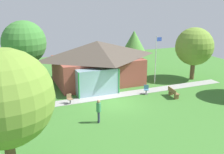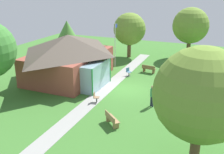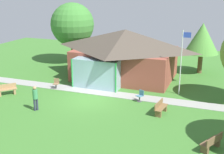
{
  "view_description": "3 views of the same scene",
  "coord_description": "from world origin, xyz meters",
  "px_view_note": "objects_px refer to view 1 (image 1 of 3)",
  "views": [
    {
      "loc": [
        -8.59,
        -20.03,
        8.54
      ],
      "look_at": [
        0.78,
        2.89,
        1.49
      ],
      "focal_mm": 43.48,
      "sensor_mm": 36.0,
      "label": 1
    },
    {
      "loc": [
        -21.42,
        -7.51,
        9.18
      ],
      "look_at": [
        0.09,
        1.55,
        0.92
      ],
      "focal_mm": 42.49,
      "sensor_mm": 36.0,
      "label": 2
    },
    {
      "loc": [
        8.88,
        -18.76,
        8.13
      ],
      "look_at": [
        0.69,
        2.73,
        1.11
      ],
      "focal_mm": 47.67,
      "sensor_mm": 36.0,
      "label": 3
    }
  ],
  "objects_px": {
    "patio_chair_lawn_spare": "(146,90)",
    "visitor_strolling_lawn": "(99,109)",
    "bench_mid_left": "(40,116)",
    "patio_chair_west": "(70,99)",
    "tree_east_hedge": "(194,47)",
    "tree_lawn_corner": "(4,98)",
    "pavilion": "(97,61)",
    "flagpole": "(156,58)",
    "tree_behind_pavilion_left": "(24,43)",
    "bench_mid_right": "(173,93)",
    "tree_behind_pavilion_right": "(134,42)"
  },
  "relations": [
    {
      "from": "bench_mid_left",
      "to": "patio_chair_lawn_spare",
      "type": "xyz_separation_m",
      "value": [
        10.12,
        2.37,
        0.01
      ]
    },
    {
      "from": "bench_mid_left",
      "to": "visitor_strolling_lawn",
      "type": "relative_size",
      "value": 0.81
    },
    {
      "from": "bench_mid_left",
      "to": "tree_behind_pavilion_right",
      "type": "relative_size",
      "value": 0.29
    },
    {
      "from": "pavilion",
      "to": "flagpole",
      "type": "xyz_separation_m",
      "value": [
        5.5,
        -2.65,
        0.48
      ]
    },
    {
      "from": "tree_lawn_corner",
      "to": "bench_mid_right",
      "type": "bearing_deg",
      "value": 24.21
    },
    {
      "from": "flagpole",
      "to": "patio_chair_west",
      "type": "bearing_deg",
      "value": -166.84
    },
    {
      "from": "tree_east_hedge",
      "to": "pavilion",
      "type": "bearing_deg",
      "value": 165.18
    },
    {
      "from": "patio_chair_lawn_spare",
      "to": "visitor_strolling_lawn",
      "type": "xyz_separation_m",
      "value": [
        -6.2,
        -4.15,
        0.61
      ]
    },
    {
      "from": "tree_behind_pavilion_right",
      "to": "tree_lawn_corner",
      "type": "xyz_separation_m",
      "value": [
        -15.67,
        -17.43,
        0.65
      ]
    },
    {
      "from": "patio_chair_west",
      "to": "bench_mid_right",
      "type": "bearing_deg",
      "value": 155.46
    },
    {
      "from": "visitor_strolling_lawn",
      "to": "tree_behind_pavilion_left",
      "type": "relative_size",
      "value": 0.27
    },
    {
      "from": "pavilion",
      "to": "visitor_strolling_lawn",
      "type": "relative_size",
      "value": 5.52
    },
    {
      "from": "visitor_strolling_lawn",
      "to": "bench_mid_left",
      "type": "bearing_deg",
      "value": 95.29
    },
    {
      "from": "bench_mid_left",
      "to": "tree_behind_pavilion_right",
      "type": "bearing_deg",
      "value": 172.88
    },
    {
      "from": "bench_mid_right",
      "to": "patio_chair_lawn_spare",
      "type": "height_order",
      "value": "patio_chair_lawn_spare"
    },
    {
      "from": "bench_mid_right",
      "to": "patio_chair_west",
      "type": "distance_m",
      "value": 9.32
    },
    {
      "from": "pavilion",
      "to": "patio_chair_west",
      "type": "distance_m",
      "value": 6.78
    },
    {
      "from": "pavilion",
      "to": "bench_mid_left",
      "type": "bearing_deg",
      "value": -133.23
    },
    {
      "from": "bench_mid_left",
      "to": "patio_chair_lawn_spare",
      "type": "distance_m",
      "value": 10.39
    },
    {
      "from": "tree_east_hedge",
      "to": "bench_mid_left",
      "type": "bearing_deg",
      "value": -164.39
    },
    {
      "from": "tree_lawn_corner",
      "to": "patio_chair_lawn_spare",
      "type": "bearing_deg",
      "value": 33.18
    },
    {
      "from": "patio_chair_lawn_spare",
      "to": "pavilion",
      "type": "bearing_deg",
      "value": -31.34
    },
    {
      "from": "pavilion",
      "to": "flagpole",
      "type": "relative_size",
      "value": 1.9
    },
    {
      "from": "bench_mid_right",
      "to": "tree_behind_pavilion_right",
      "type": "relative_size",
      "value": 0.32
    },
    {
      "from": "flagpole",
      "to": "bench_mid_left",
      "type": "relative_size",
      "value": 3.58
    },
    {
      "from": "pavilion",
      "to": "tree_behind_pavilion_left",
      "type": "height_order",
      "value": "tree_behind_pavilion_left"
    },
    {
      "from": "patio_chair_lawn_spare",
      "to": "visitor_strolling_lawn",
      "type": "height_order",
      "value": "visitor_strolling_lawn"
    },
    {
      "from": "patio_chair_lawn_spare",
      "to": "tree_behind_pavilion_left",
      "type": "relative_size",
      "value": 0.13
    },
    {
      "from": "patio_chair_west",
      "to": "visitor_strolling_lawn",
      "type": "bearing_deg",
      "value": 90.9
    },
    {
      "from": "bench_mid_left",
      "to": "flagpole",
      "type": "bearing_deg",
      "value": 153.05
    },
    {
      "from": "bench_mid_left",
      "to": "tree_behind_pavilion_left",
      "type": "height_order",
      "value": "tree_behind_pavilion_left"
    },
    {
      "from": "bench_mid_right",
      "to": "patio_chair_west",
      "type": "xyz_separation_m",
      "value": [
        -9.12,
        1.92,
        0.01
      ]
    },
    {
      "from": "patio_chair_lawn_spare",
      "to": "tree_east_hedge",
      "type": "relative_size",
      "value": 0.15
    },
    {
      "from": "visitor_strolling_lawn",
      "to": "tree_lawn_corner",
      "type": "height_order",
      "value": "tree_lawn_corner"
    },
    {
      "from": "visitor_strolling_lawn",
      "to": "tree_behind_pavilion_right",
      "type": "relative_size",
      "value": 0.36
    },
    {
      "from": "tree_east_hedge",
      "to": "patio_chair_west",
      "type": "bearing_deg",
      "value": -171.25
    },
    {
      "from": "patio_chair_west",
      "to": "tree_lawn_corner",
      "type": "height_order",
      "value": "tree_lawn_corner"
    },
    {
      "from": "patio_chair_west",
      "to": "tree_east_hedge",
      "type": "height_order",
      "value": "tree_east_hedge"
    },
    {
      "from": "patio_chair_west",
      "to": "tree_behind_pavilion_right",
      "type": "xyz_separation_m",
      "value": [
        10.64,
        9.14,
        2.98
      ]
    },
    {
      "from": "patio_chair_lawn_spare",
      "to": "bench_mid_right",
      "type": "bearing_deg",
      "value": 166.4
    },
    {
      "from": "bench_mid_right",
      "to": "visitor_strolling_lawn",
      "type": "height_order",
      "value": "visitor_strolling_lawn"
    },
    {
      "from": "patio_chair_west",
      "to": "tree_east_hedge",
      "type": "xyz_separation_m",
      "value": [
        14.46,
        2.23,
        3.26
      ]
    },
    {
      "from": "patio_chair_west",
      "to": "tree_behind_pavilion_left",
      "type": "relative_size",
      "value": 0.13
    },
    {
      "from": "tree_lawn_corner",
      "to": "visitor_strolling_lawn",
      "type": "bearing_deg",
      "value": 32.57
    },
    {
      "from": "patio_chair_west",
      "to": "tree_behind_pavilion_left",
      "type": "bearing_deg",
      "value": -84.38
    },
    {
      "from": "flagpole",
      "to": "tree_behind_pavilion_right",
      "type": "height_order",
      "value": "flagpole"
    },
    {
      "from": "tree_behind_pavilion_right",
      "to": "patio_chair_lawn_spare",
      "type": "bearing_deg",
      "value": -109.77
    },
    {
      "from": "bench_mid_right",
      "to": "tree_east_hedge",
      "type": "xyz_separation_m",
      "value": [
        5.34,
        4.15,
        3.27
      ]
    },
    {
      "from": "patio_chair_west",
      "to": "tree_lawn_corner",
      "type": "distance_m",
      "value": 10.36
    },
    {
      "from": "bench_mid_left",
      "to": "tree_lawn_corner",
      "type": "distance_m",
      "value": 7.09
    }
  ]
}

